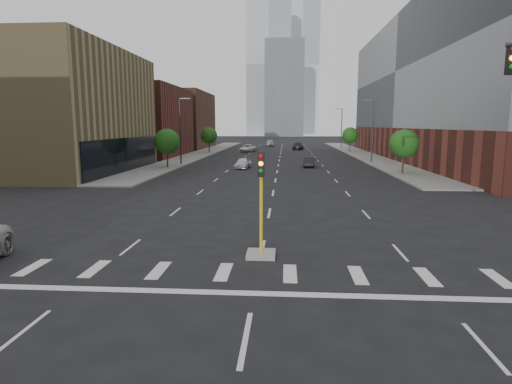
# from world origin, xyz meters

# --- Properties ---
(ground) EXTENTS (400.00, 400.00, 0.00)m
(ground) POSITION_xyz_m (0.00, 0.00, 0.00)
(ground) COLOR black
(ground) RESTS_ON ground
(sidewalk_left_far) EXTENTS (5.00, 92.00, 0.15)m
(sidewalk_left_far) POSITION_xyz_m (-15.00, 74.00, 0.07)
(sidewalk_left_far) COLOR gray
(sidewalk_left_far) RESTS_ON ground
(sidewalk_right_far) EXTENTS (5.00, 92.00, 0.15)m
(sidewalk_right_far) POSITION_xyz_m (15.00, 74.00, 0.07)
(sidewalk_right_far) COLOR gray
(sidewalk_right_far) RESTS_ON ground
(building_left_mid) EXTENTS (20.00, 24.00, 14.00)m
(building_left_mid) POSITION_xyz_m (-27.50, 40.00, 7.00)
(building_left_mid) COLOR #958154
(building_left_mid) RESTS_ON ground
(building_left_far_a) EXTENTS (20.00, 22.00, 12.00)m
(building_left_far_a) POSITION_xyz_m (-27.50, 66.00, 6.00)
(building_left_far_a) COLOR brown
(building_left_far_a) RESTS_ON ground
(building_left_far_b) EXTENTS (20.00, 24.00, 13.00)m
(building_left_far_b) POSITION_xyz_m (-27.50, 92.00, 6.50)
(building_left_far_b) COLOR brown
(building_left_far_b) RESTS_ON ground
(building_right_main) EXTENTS (24.00, 70.00, 22.00)m
(building_right_main) POSITION_xyz_m (29.50, 60.00, 11.00)
(building_right_main) COLOR brown
(building_right_main) RESTS_ON ground
(tower_left) EXTENTS (22.00, 22.00, 70.00)m
(tower_left) POSITION_xyz_m (-8.00, 220.00, 35.00)
(tower_left) COLOR #B2B7BC
(tower_left) RESTS_ON ground
(tower_right) EXTENTS (20.00, 20.00, 80.00)m
(tower_right) POSITION_xyz_m (10.00, 260.00, 40.00)
(tower_right) COLOR #B2B7BC
(tower_right) RESTS_ON ground
(tower_mid) EXTENTS (18.00, 18.00, 44.00)m
(tower_mid) POSITION_xyz_m (0.00, 200.00, 22.00)
(tower_mid) COLOR slate
(tower_mid) RESTS_ON ground
(median_traffic_signal) EXTENTS (1.20, 1.20, 4.40)m
(median_traffic_signal) POSITION_xyz_m (0.00, 8.97, 0.97)
(median_traffic_signal) COLOR #999993
(median_traffic_signal) RESTS_ON ground
(streetlight_right_a) EXTENTS (1.60, 0.22, 9.07)m
(streetlight_right_a) POSITION_xyz_m (13.41, 55.00, 5.01)
(streetlight_right_a) COLOR #2D2D30
(streetlight_right_a) RESTS_ON ground
(streetlight_right_b) EXTENTS (1.60, 0.22, 9.07)m
(streetlight_right_b) POSITION_xyz_m (13.41, 90.00, 5.01)
(streetlight_right_b) COLOR #2D2D30
(streetlight_right_b) RESTS_ON ground
(streetlight_left) EXTENTS (1.60, 0.22, 9.07)m
(streetlight_left) POSITION_xyz_m (-13.41, 50.00, 5.01)
(streetlight_left) COLOR #2D2D30
(streetlight_left) RESTS_ON ground
(tree_left_near) EXTENTS (3.20, 3.20, 4.85)m
(tree_left_near) POSITION_xyz_m (-14.00, 45.00, 3.39)
(tree_left_near) COLOR #382619
(tree_left_near) RESTS_ON ground
(tree_left_far) EXTENTS (3.20, 3.20, 4.85)m
(tree_left_far) POSITION_xyz_m (-14.00, 75.00, 3.39)
(tree_left_far) COLOR #382619
(tree_left_far) RESTS_ON ground
(tree_right_near) EXTENTS (3.20, 3.20, 4.85)m
(tree_right_near) POSITION_xyz_m (14.00, 40.00, 3.39)
(tree_right_near) COLOR #382619
(tree_right_near) RESTS_ON ground
(tree_right_far) EXTENTS (3.20, 3.20, 4.85)m
(tree_right_far) POSITION_xyz_m (14.00, 80.00, 3.39)
(tree_right_far) COLOR #382619
(tree_right_far) RESTS_ON ground
(car_near_left) EXTENTS (2.04, 4.15, 1.36)m
(car_near_left) POSITION_xyz_m (-4.39, 45.48, 0.68)
(car_near_left) COLOR silver
(car_near_left) RESTS_ON ground
(car_mid_right) EXTENTS (1.68, 4.17, 1.35)m
(car_mid_right) POSITION_xyz_m (4.07, 48.10, 0.67)
(car_mid_right) COLOR black
(car_mid_right) RESTS_ON ground
(car_far_left) EXTENTS (3.25, 5.69, 1.50)m
(car_far_left) POSITION_xyz_m (-6.72, 79.01, 0.75)
(car_far_left) COLOR white
(car_far_left) RESTS_ON ground
(car_deep_right) EXTENTS (2.76, 5.65, 1.58)m
(car_deep_right) POSITION_xyz_m (3.71, 87.19, 0.79)
(car_deep_right) COLOR black
(car_deep_right) RESTS_ON ground
(car_distant) EXTENTS (2.39, 5.05, 1.67)m
(car_distant) POSITION_xyz_m (-3.05, 102.62, 0.83)
(car_distant) COLOR #A7A6AB
(car_distant) RESTS_ON ground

